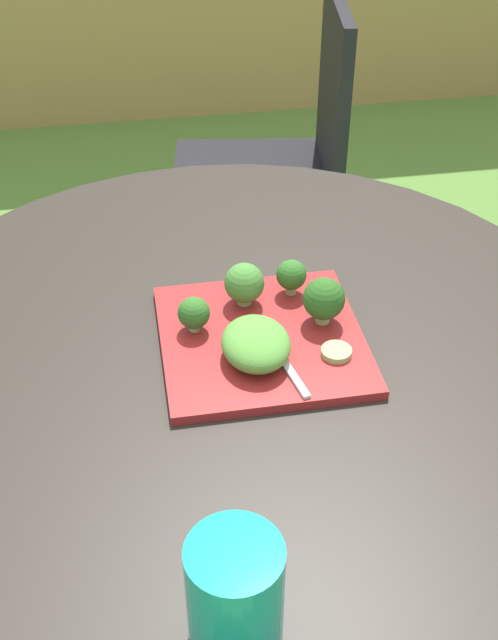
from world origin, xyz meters
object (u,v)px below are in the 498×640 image
Objects in this scene: patio_chair at (289,147)px; fork at (278,353)px; drinking_glass at (235,600)px; salad_plate at (262,339)px.

patio_chair is 1.14m from fork.
fork is (-0.25, -1.09, 0.24)m from patio_chair.
patio_chair is 1.54m from drinking_glass.
drinking_glass is 0.40m from fork.
patio_chair is 1.10m from salad_plate.
patio_chair reaches higher than drinking_glass.
patio_chair reaches higher than fork.
patio_chair is at bearing 76.84° from fork.
drinking_glass is at bearing -107.18° from fork.
salad_plate is (-0.27, -1.05, 0.23)m from patio_chair.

